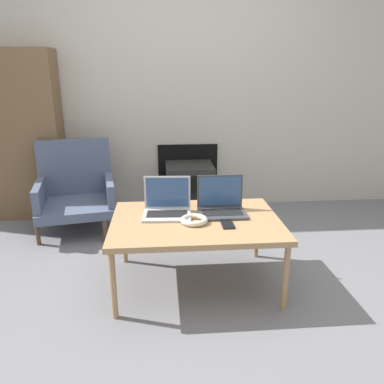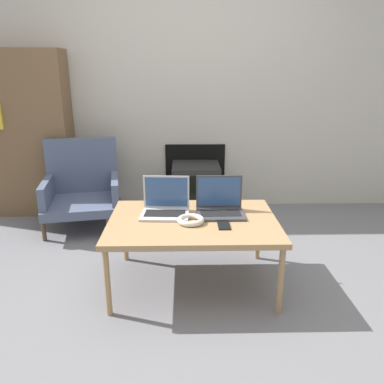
% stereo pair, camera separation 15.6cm
% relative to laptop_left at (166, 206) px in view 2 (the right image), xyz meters
% --- Properties ---
extents(ground_plane, '(14.00, 14.00, 0.00)m').
position_rel_laptop_left_xyz_m(ground_plane, '(0.18, -0.28, -0.52)').
color(ground_plane, slate).
extents(wall_back, '(7.00, 0.08, 2.60)m').
position_rel_laptop_left_xyz_m(wall_back, '(0.18, 1.51, 0.77)').
color(wall_back, '#ADA89E').
rests_on(wall_back, ground_plane).
extents(table, '(1.10, 0.77, 0.47)m').
position_rel_laptop_left_xyz_m(table, '(0.18, -0.12, -0.09)').
color(table, '#9E7A51').
rests_on(table, ground_plane).
extents(laptop_left, '(0.33, 0.26, 0.25)m').
position_rel_laptop_left_xyz_m(laptop_left, '(0.00, 0.00, 0.00)').
color(laptop_left, '#B2B2B7').
rests_on(laptop_left, table).
extents(laptop_right, '(0.32, 0.24, 0.25)m').
position_rel_laptop_left_xyz_m(laptop_right, '(0.37, 0.00, 0.00)').
color(laptop_right, '#38383D').
rests_on(laptop_right, table).
extents(headphones, '(0.18, 0.18, 0.04)m').
position_rel_laptop_left_xyz_m(headphones, '(0.17, -0.17, -0.04)').
color(headphones, beige).
rests_on(headphones, table).
extents(phone, '(0.07, 0.13, 0.01)m').
position_rel_laptop_left_xyz_m(phone, '(0.37, -0.23, -0.05)').
color(phone, black).
rests_on(phone, table).
extents(tv, '(0.47, 0.46, 0.51)m').
position_rel_laptop_left_xyz_m(tv, '(0.24, 1.23, -0.27)').
color(tv, black).
rests_on(tv, ground_plane).
extents(armchair, '(0.76, 0.75, 0.79)m').
position_rel_laptop_left_xyz_m(armchair, '(-0.82, 0.97, -0.14)').
color(armchair, '#47516B').
rests_on(armchair, ground_plane).
extents(bookshelf, '(0.79, 0.32, 1.59)m').
position_rel_laptop_left_xyz_m(bookshelf, '(-1.39, 1.31, 0.27)').
color(bookshelf, brown).
rests_on(bookshelf, ground_plane).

